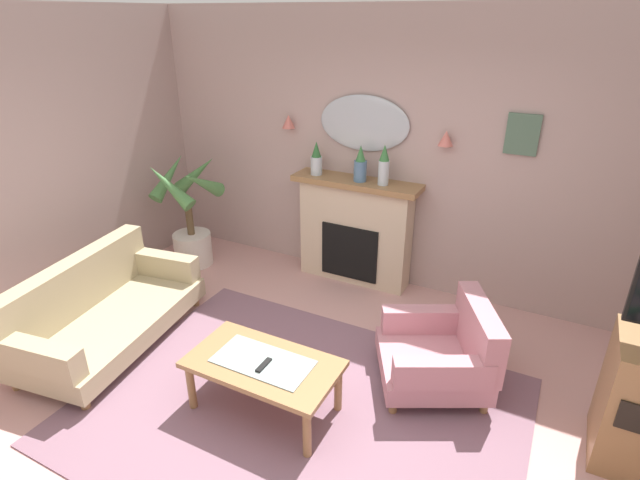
{
  "coord_description": "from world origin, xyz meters",
  "views": [
    {
      "loc": [
        1.44,
        -2.23,
        2.72
      ],
      "look_at": [
        -0.34,
        1.23,
        0.92
      ],
      "focal_mm": 27.68,
      "sensor_mm": 36.0,
      "label": 1
    }
  ],
  "objects_px": {
    "mantel_vase_right": "(316,160)",
    "framed_picture": "(522,135)",
    "tv_remote": "(264,365)",
    "mantel_vase_centre": "(360,166)",
    "armchair_near_fireplace": "(444,351)",
    "fireplace": "(355,232)",
    "coffee_table": "(263,368)",
    "wall_sconce_left": "(288,121)",
    "wall_mirror": "(364,123)",
    "floral_couch": "(102,309)",
    "potted_plant_corner_palm": "(189,217)",
    "mantel_vase_left": "(384,166)",
    "wall_sconce_right": "(446,138)"
  },
  "relations": [
    {
      "from": "mantel_vase_centre",
      "to": "framed_picture",
      "type": "relative_size",
      "value": 1.03
    },
    {
      "from": "armchair_near_fireplace",
      "to": "potted_plant_corner_palm",
      "type": "relative_size",
      "value": 0.84
    },
    {
      "from": "fireplace",
      "to": "mantel_vase_right",
      "type": "height_order",
      "value": "mantel_vase_right"
    },
    {
      "from": "mantel_vase_left",
      "to": "wall_mirror",
      "type": "xyz_separation_m",
      "value": [
        -0.3,
        0.17,
        0.35
      ]
    },
    {
      "from": "wall_mirror",
      "to": "tv_remote",
      "type": "xyz_separation_m",
      "value": [
        0.26,
        -2.34,
        -1.26
      ]
    },
    {
      "from": "fireplace",
      "to": "framed_picture",
      "type": "height_order",
      "value": "framed_picture"
    },
    {
      "from": "wall_mirror",
      "to": "potted_plant_corner_palm",
      "type": "relative_size",
      "value": 0.74
    },
    {
      "from": "fireplace",
      "to": "wall_mirror",
      "type": "distance_m",
      "value": 1.15
    },
    {
      "from": "mantel_vase_left",
      "to": "potted_plant_corner_palm",
      "type": "relative_size",
      "value": 0.31
    },
    {
      "from": "tv_remote",
      "to": "armchair_near_fireplace",
      "type": "bearing_deg",
      "value": 41.67
    },
    {
      "from": "armchair_near_fireplace",
      "to": "fireplace",
      "type": "bearing_deg",
      "value": 136.61
    },
    {
      "from": "mantel_vase_centre",
      "to": "potted_plant_corner_palm",
      "type": "xyz_separation_m",
      "value": [
        -1.89,
        -0.5,
        -0.73
      ]
    },
    {
      "from": "wall_sconce_left",
      "to": "framed_picture",
      "type": "height_order",
      "value": "framed_picture"
    },
    {
      "from": "fireplace",
      "to": "wall_sconce_left",
      "type": "xyz_separation_m",
      "value": [
        -0.85,
        0.09,
        1.09
      ]
    },
    {
      "from": "coffee_table",
      "to": "tv_remote",
      "type": "distance_m",
      "value": 0.09
    },
    {
      "from": "floral_couch",
      "to": "armchair_near_fireplace",
      "type": "relative_size",
      "value": 1.65
    },
    {
      "from": "wall_sconce_left",
      "to": "framed_picture",
      "type": "relative_size",
      "value": 0.39
    },
    {
      "from": "armchair_near_fireplace",
      "to": "wall_sconce_left",
      "type": "bearing_deg",
      "value": 148.3
    },
    {
      "from": "mantel_vase_right",
      "to": "potted_plant_corner_palm",
      "type": "relative_size",
      "value": 0.27
    },
    {
      "from": "mantel_vase_centre",
      "to": "wall_mirror",
      "type": "bearing_deg",
      "value": 106.39
    },
    {
      "from": "tv_remote",
      "to": "mantel_vase_centre",
      "type": "bearing_deg",
      "value": 95.51
    },
    {
      "from": "mantel_vase_left",
      "to": "floral_couch",
      "type": "distance_m",
      "value": 2.94
    },
    {
      "from": "fireplace",
      "to": "coffee_table",
      "type": "xyz_separation_m",
      "value": [
        0.22,
        -2.15,
        -0.19
      ]
    },
    {
      "from": "wall_mirror",
      "to": "framed_picture",
      "type": "bearing_deg",
      "value": 0.38
    },
    {
      "from": "coffee_table",
      "to": "potted_plant_corner_palm",
      "type": "height_order",
      "value": "potted_plant_corner_palm"
    },
    {
      "from": "fireplace",
      "to": "mantel_vase_centre",
      "type": "height_order",
      "value": "mantel_vase_centre"
    },
    {
      "from": "mantel_vase_centre",
      "to": "coffee_table",
      "type": "xyz_separation_m",
      "value": [
        0.17,
        -2.12,
        -0.94
      ]
    },
    {
      "from": "mantel_vase_right",
      "to": "framed_picture",
      "type": "xyz_separation_m",
      "value": [
        1.95,
        0.18,
        0.43
      ]
    },
    {
      "from": "mantel_vase_right",
      "to": "floral_couch",
      "type": "height_order",
      "value": "mantel_vase_right"
    },
    {
      "from": "wall_sconce_left",
      "to": "floral_couch",
      "type": "distance_m",
      "value": 2.64
    },
    {
      "from": "mantel_vase_right",
      "to": "wall_sconce_right",
      "type": "distance_m",
      "value": 1.35
    },
    {
      "from": "potted_plant_corner_palm",
      "to": "mantel_vase_left",
      "type": "bearing_deg",
      "value": 13.14
    },
    {
      "from": "framed_picture",
      "to": "floral_couch",
      "type": "bearing_deg",
      "value": -143.82
    },
    {
      "from": "mantel_vase_left",
      "to": "wall_mirror",
      "type": "relative_size",
      "value": 0.42
    },
    {
      "from": "mantel_vase_centre",
      "to": "wall_sconce_left",
      "type": "bearing_deg",
      "value": 172.41
    },
    {
      "from": "fireplace",
      "to": "wall_sconce_left",
      "type": "relative_size",
      "value": 9.71
    },
    {
      "from": "mantel_vase_right",
      "to": "armchair_near_fireplace",
      "type": "height_order",
      "value": "mantel_vase_right"
    },
    {
      "from": "mantel_vase_left",
      "to": "framed_picture",
      "type": "bearing_deg",
      "value": 8.53
    },
    {
      "from": "mantel_vase_left",
      "to": "wall_sconce_right",
      "type": "height_order",
      "value": "wall_sconce_right"
    },
    {
      "from": "mantel_vase_left",
      "to": "tv_remote",
      "type": "distance_m",
      "value": 2.35
    },
    {
      "from": "wall_sconce_right",
      "to": "floral_couch",
      "type": "distance_m",
      "value": 3.5
    },
    {
      "from": "fireplace",
      "to": "tv_remote",
      "type": "xyz_separation_m",
      "value": [
        0.26,
        -2.19,
        -0.12
      ]
    },
    {
      "from": "wall_mirror",
      "to": "mantel_vase_left",
      "type": "bearing_deg",
      "value": -29.54
    },
    {
      "from": "mantel_vase_centre",
      "to": "armchair_near_fireplace",
      "type": "relative_size",
      "value": 0.34
    },
    {
      "from": "mantel_vase_left",
      "to": "floral_couch",
      "type": "relative_size",
      "value": 0.22
    },
    {
      "from": "coffee_table",
      "to": "floral_couch",
      "type": "distance_m",
      "value": 1.77
    },
    {
      "from": "coffee_table",
      "to": "tv_remote",
      "type": "height_order",
      "value": "tv_remote"
    },
    {
      "from": "floral_couch",
      "to": "potted_plant_corner_palm",
      "type": "xyz_separation_m",
      "value": [
        -0.29,
        1.55,
        0.27
      ]
    },
    {
      "from": "wall_sconce_right",
      "to": "framed_picture",
      "type": "xyz_separation_m",
      "value": [
        0.65,
        0.06,
        0.09
      ]
    },
    {
      "from": "framed_picture",
      "to": "potted_plant_corner_palm",
      "type": "height_order",
      "value": "framed_picture"
    }
  ]
}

